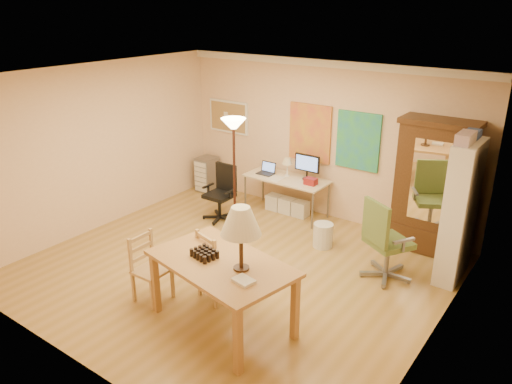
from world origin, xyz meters
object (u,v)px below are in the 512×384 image
Objects in this scene: bookshelf at (460,213)px; office_chair_green at (385,258)px; computer_desk at (288,192)px; armoire at (431,195)px; dining_table at (228,252)px; office_chair_black at (221,205)px.

office_chair_green is at bearing -142.67° from bookshelf.
bookshelf is at bearing -10.29° from computer_desk.
computer_desk is 2.49m from armoire.
dining_table is 3.51m from computer_desk.
bookshelf is (1.76, 2.69, -0.03)m from dining_table.
office_chair_black is (-2.07, 2.34, -0.73)m from dining_table.
dining_table is 2.45m from office_chair_green.
armoire is at bearing 131.63° from bookshelf.
dining_table is at bearing -48.54° from office_chair_black.
office_chair_green is (3.09, -0.22, 0.05)m from office_chair_black.
armoire is at bearing 1.99° from computer_desk.
office_chair_green is 1.34m from armoire.
office_chair_black is at bearing 131.46° from dining_table.
dining_table is 3.21m from bookshelf.
office_chair_green is at bearing -26.21° from computer_desk.
bookshelf reaches higher than computer_desk.
office_chair_black is 0.50× the size of bookshelf.
office_chair_green is at bearing -4.09° from office_chair_black.
computer_desk is 1.23m from office_chair_black.
armoire is at bearing 70.06° from dining_table.
dining_table is at bearing -109.94° from armoire.
bookshelf is (0.74, 0.57, 0.65)m from office_chair_green.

